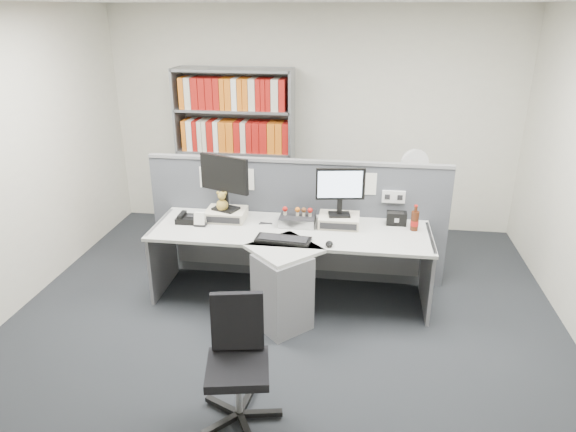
# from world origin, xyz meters

# --- Properties ---
(ground) EXTENTS (5.50, 5.50, 0.00)m
(ground) POSITION_xyz_m (0.00, 0.00, 0.00)
(ground) COLOR #292C30
(ground) RESTS_ON ground
(room_shell) EXTENTS (5.04, 5.54, 2.72)m
(room_shell) POSITION_xyz_m (0.00, 0.00, 1.79)
(room_shell) COLOR silver
(room_shell) RESTS_ON ground
(partition) EXTENTS (3.00, 0.08, 1.27)m
(partition) POSITION_xyz_m (0.00, 1.25, 0.65)
(partition) COLOR #4E5158
(partition) RESTS_ON ground
(desk) EXTENTS (2.60, 1.20, 0.72)m
(desk) POSITION_xyz_m (0.00, 0.60, 0.46)
(desk) COLOR beige
(desk) RESTS_ON ground
(monitor_riser_left) EXTENTS (0.38, 0.31, 0.10)m
(monitor_riser_left) POSITION_xyz_m (-0.66, 0.98, 0.77)
(monitor_riser_left) COLOR beige
(monitor_riser_left) RESTS_ON desk
(monitor_riser_right) EXTENTS (0.38, 0.31, 0.10)m
(monitor_riser_right) POSITION_xyz_m (0.44, 0.98, 0.77)
(monitor_riser_right) COLOR beige
(monitor_riser_right) RESTS_ON desk
(monitor_left) EXTENTS (0.50, 0.24, 0.54)m
(monitor_left) POSITION_xyz_m (-0.66, 0.98, 1.14)
(monitor_left) COLOR black
(monitor_left) RESTS_ON monitor_riser_left
(monitor_right) EXTENTS (0.45, 0.17, 0.46)m
(monitor_right) POSITION_xyz_m (0.44, 0.98, 1.10)
(monitor_right) COLOR black
(monitor_right) RESTS_ON monitor_riser_right
(desktop_pc) EXTENTS (0.33, 0.30, 0.09)m
(desktop_pc) POSITION_xyz_m (0.05, 0.97, 0.76)
(desktop_pc) COLOR black
(desktop_pc) RESTS_ON desk
(figurines) EXTENTS (0.29, 0.05, 0.09)m
(figurines) POSITION_xyz_m (0.06, 0.95, 0.86)
(figurines) COLOR beige
(figurines) RESTS_ON desktop_pc
(keyboard) EXTENTS (0.50, 0.22, 0.03)m
(keyboard) POSITION_xyz_m (-0.03, 0.54, 0.74)
(keyboard) COLOR black
(keyboard) RESTS_ON desk
(mouse) EXTENTS (0.07, 0.10, 0.04)m
(mouse) POSITION_xyz_m (0.38, 0.50, 0.74)
(mouse) COLOR black
(mouse) RESTS_ON desk
(desk_phone) EXTENTS (0.20, 0.19, 0.09)m
(desk_phone) POSITION_xyz_m (-1.01, 0.86, 0.75)
(desk_phone) COLOR black
(desk_phone) RESTS_ON desk
(desk_calendar) EXTENTS (0.11, 0.08, 0.13)m
(desk_calendar) POSITION_xyz_m (-0.86, 0.78, 0.78)
(desk_calendar) COLOR black
(desk_calendar) RESTS_ON desk
(plush_toy) EXTENTS (0.11, 0.11, 0.20)m
(plush_toy) POSITION_xyz_m (-0.68, 0.94, 0.90)
(plush_toy) COLOR #A48736
(plush_toy) RESTS_ON monitor_riser_left
(speaker) EXTENTS (0.19, 0.10, 0.13)m
(speaker) POSITION_xyz_m (0.98, 1.07, 0.78)
(speaker) COLOR black
(speaker) RESTS_ON desk
(cola_bottle) EXTENTS (0.08, 0.08, 0.25)m
(cola_bottle) POSITION_xyz_m (1.14, 0.96, 0.81)
(cola_bottle) COLOR #3F190A
(cola_bottle) RESTS_ON desk
(shelving_unit) EXTENTS (1.41, 0.40, 2.00)m
(shelving_unit) POSITION_xyz_m (-0.90, 2.44, 0.98)
(shelving_unit) COLOR gray
(shelving_unit) RESTS_ON ground
(filing_cabinet) EXTENTS (0.45, 0.61, 0.70)m
(filing_cabinet) POSITION_xyz_m (1.20, 1.99, 0.35)
(filing_cabinet) COLOR gray
(filing_cabinet) RESTS_ON ground
(desk_fan) EXTENTS (0.31, 0.19, 0.53)m
(desk_fan) POSITION_xyz_m (1.20, 1.99, 1.03)
(desk_fan) COLOR white
(desk_fan) RESTS_ON filing_cabinet
(office_chair) EXTENTS (0.57, 0.56, 0.87)m
(office_chair) POSITION_xyz_m (-0.14, -0.79, 0.46)
(office_chair) COLOR silver
(office_chair) RESTS_ON ground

